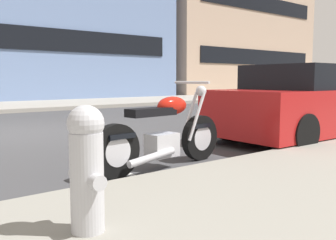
% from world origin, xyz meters
% --- Properties ---
extents(ground_plane, '(260.00, 260.00, 0.00)m').
position_xyz_m(ground_plane, '(0.00, 0.00, 0.00)').
color(ground_plane, '#3D3D3F').
extents(sidewalk_far_curb, '(120.00, 5.00, 0.14)m').
position_xyz_m(sidewalk_far_curb, '(12.00, 7.45, 0.07)').
color(sidewalk_far_curb, gray).
rests_on(sidewalk_far_curb, ground).
extents(parking_stall_stripe, '(0.12, 2.20, 0.01)m').
position_xyz_m(parking_stall_stripe, '(0.00, -4.35, 0.00)').
color(parking_stall_stripe, silver).
rests_on(parking_stall_stripe, ground).
extents(parked_motorcycle, '(2.11, 0.62, 1.12)m').
position_xyz_m(parked_motorcycle, '(0.55, -4.50, 0.43)').
color(parked_motorcycle, black).
rests_on(parked_motorcycle, ground).
extents(parked_car_second_in_row, '(4.12, 1.87, 1.40)m').
position_xyz_m(parked_car_second_in_row, '(4.20, -4.29, 0.67)').
color(parked_car_second_in_row, '#AD1919').
rests_on(parked_car_second_in_row, ground).
extents(car_opposite_curb, '(4.30, 2.14, 1.39)m').
position_xyz_m(car_opposite_curb, '(18.38, 4.23, 0.65)').
color(car_opposite_curb, silver).
rests_on(car_opposite_curb, ground).
extents(fire_hydrant, '(0.24, 0.36, 0.84)m').
position_xyz_m(fire_hydrant, '(-1.30, -6.06, 0.58)').
color(fire_hydrant, '#B7B7BC').
rests_on(fire_hydrant, sidewalk_near_curb).
extents(townhouse_behind_pole, '(14.53, 11.72, 12.62)m').
position_xyz_m(townhouse_behind_pole, '(20.75, 15.57, 6.31)').
color(townhouse_behind_pole, tan).
rests_on(townhouse_behind_pole, ground).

